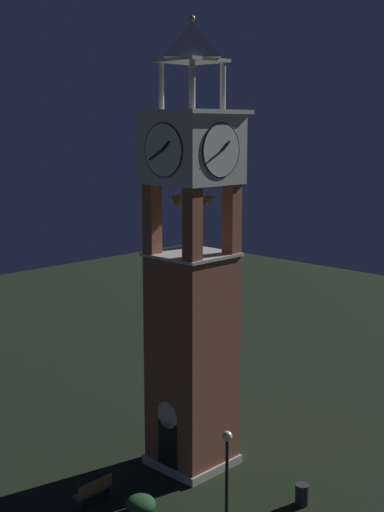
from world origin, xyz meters
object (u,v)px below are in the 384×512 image
(park_bench, at_px, (93,491))
(trash_bin, at_px, (302,494))
(clock_tower, at_px, (192,288))
(lamp_post, at_px, (227,459))

(park_bench, distance_m, trash_bin, 7.84)
(clock_tower, distance_m, trash_bin, 8.90)
(clock_tower, height_order, lamp_post, clock_tower)
(clock_tower, height_order, park_bench, clock_tower)
(park_bench, bearing_deg, trash_bin, 43.48)
(clock_tower, bearing_deg, trash_bin, 5.46)
(trash_bin, bearing_deg, park_bench, -136.52)
(trash_bin, bearing_deg, lamp_post, -111.95)
(park_bench, xyz_separation_m, trash_bin, (5.69, 5.39, -0.08))
(lamp_post, xyz_separation_m, trash_bin, (1.18, 2.93, -2.05))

